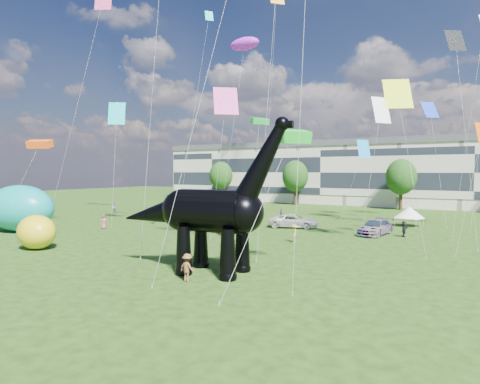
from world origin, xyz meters
The scene contains 16 objects.
ground centered at (0.00, 0.00, 0.00)m, with size 220.00×220.00×0.00m, color #16330C.
terrace_row centered at (-8.00, 62.00, 6.00)m, with size 78.00×11.00×12.00m, color beige.
tree_far_left centered at (-30.00, 53.00, 6.29)m, with size 5.20×5.20×9.44m.
tree_mid_left centered at (-12.00, 53.00, 6.29)m, with size 5.20×5.20×9.44m.
tree_mid_right centered at (8.00, 53.00, 6.29)m, with size 5.20×5.20×9.44m.
dinosaur_sculpture centered at (4.67, 0.33, 3.97)m, with size 12.91×4.20×10.50m.
car_silver centered at (-19.91, 23.27, 0.71)m, with size 1.67×4.14×1.41m, color #B6B5BA.
car_grey centered at (-6.83, 18.49, 0.81)m, with size 1.71×4.91×1.62m, color gray.
car_white centered at (1.08, 22.87, 0.81)m, with size 2.70×5.86×1.63m, color silver.
car_dark centered at (10.70, 22.51, 0.81)m, with size 2.26×5.56×1.61m, color #595960.
gazebo_near centered at (12.67, 31.58, 1.70)m, with size 4.10×4.10×2.42m.
gazebo_left centered at (-19.73, 26.01, 1.86)m, with size 3.85×3.85×2.65m.
inflatable_teal centered at (-23.76, 3.99, 2.62)m, with size 8.39×5.25×5.25m, color #0C9695.
inflatable_yellow centered at (-12.62, -0.98, 1.50)m, with size 3.90×3.00×3.00m, color yellow.
visitors centered at (-3.12, 15.40, 0.87)m, with size 54.18×36.46×1.82m.
kites centered at (-6.66, 19.53, 22.68)m, with size 56.46×45.17×30.93m.
Camera 1 is at (20.58, -21.19, 6.80)m, focal length 30.00 mm.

